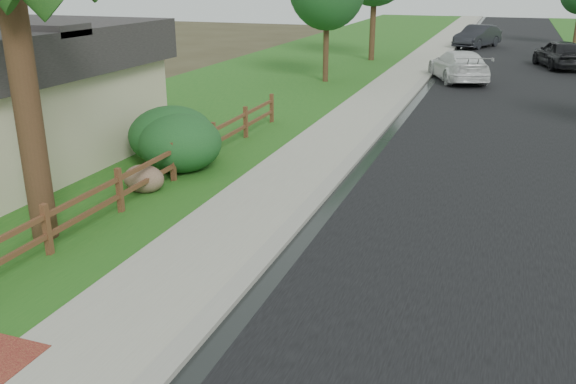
% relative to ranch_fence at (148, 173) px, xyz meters
% --- Properties ---
extents(ground, '(120.00, 120.00, 0.00)m').
position_rel_ranch_fence_xyz_m(ground, '(3.60, -6.40, -0.62)').
color(ground, '#39331F').
extents(road, '(8.00, 90.00, 0.02)m').
position_rel_ranch_fence_xyz_m(road, '(8.20, 28.60, -0.61)').
color(road, black).
rests_on(road, ground).
extents(curb, '(0.40, 90.00, 0.12)m').
position_rel_ranch_fence_xyz_m(curb, '(4.00, 28.60, -0.56)').
color(curb, gray).
rests_on(curb, ground).
extents(wet_gutter, '(0.50, 90.00, 0.00)m').
position_rel_ranch_fence_xyz_m(wet_gutter, '(4.35, 28.60, -0.60)').
color(wet_gutter, black).
rests_on(wet_gutter, road).
extents(sidewalk, '(2.20, 90.00, 0.10)m').
position_rel_ranch_fence_xyz_m(sidewalk, '(2.70, 28.60, -0.57)').
color(sidewalk, gray).
rests_on(sidewalk, ground).
extents(grass_strip, '(1.60, 90.00, 0.06)m').
position_rel_ranch_fence_xyz_m(grass_strip, '(0.80, 28.60, -0.59)').
color(grass_strip, '#1B5418').
rests_on(grass_strip, ground).
extents(lawn_near, '(9.00, 90.00, 0.04)m').
position_rel_ranch_fence_xyz_m(lawn_near, '(-4.40, 28.60, -0.60)').
color(lawn_near, '#1B5418').
rests_on(lawn_near, ground).
extents(ranch_fence, '(0.12, 16.92, 1.10)m').
position_rel_ranch_fence_xyz_m(ranch_fence, '(0.00, 0.00, 0.00)').
color(ranch_fence, '#432616').
rests_on(ranch_fence, ground).
extents(white_suv, '(3.85, 5.72, 1.54)m').
position_rel_ranch_fence_xyz_m(white_suv, '(5.60, 20.56, 0.17)').
color(white_suv, silver).
rests_on(white_suv, road).
extents(dark_car_mid, '(3.20, 5.22, 1.66)m').
position_rel_ranch_fence_xyz_m(dark_car_mid, '(10.80, 27.17, 0.23)').
color(dark_car_mid, black).
rests_on(dark_car_mid, road).
extents(dark_car_far, '(3.39, 5.24, 1.63)m').
position_rel_ranch_fence_xyz_m(dark_car_far, '(5.60, 36.68, 0.22)').
color(dark_car_far, black).
rests_on(dark_car_far, road).
extents(boulder, '(1.19, 0.96, 0.72)m').
position_rel_ranch_fence_xyz_m(boulder, '(-0.30, 0.26, -0.26)').
color(boulder, brown).
rests_on(boulder, ground).
extents(shrub_b, '(2.90, 2.90, 1.60)m').
position_rel_ranch_fence_xyz_m(shrub_b, '(-0.30, 2.17, 0.18)').
color(shrub_b, '#18431E').
rests_on(shrub_b, ground).
extents(shrub_c, '(2.00, 2.00, 1.20)m').
position_rel_ranch_fence_xyz_m(shrub_c, '(-2.90, 3.80, -0.02)').
color(shrub_c, '#18431E').
rests_on(shrub_c, ground).
extents(shrub_d, '(3.17, 3.17, 1.68)m').
position_rel_ranch_fence_xyz_m(shrub_d, '(-0.88, 2.72, 0.22)').
color(shrub_d, '#18431E').
rests_on(shrub_d, ground).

